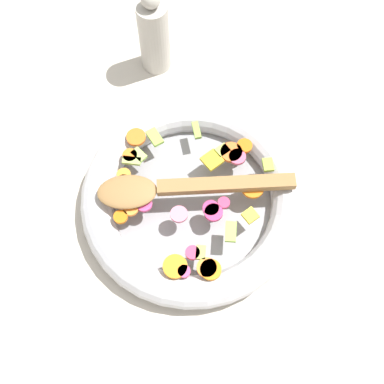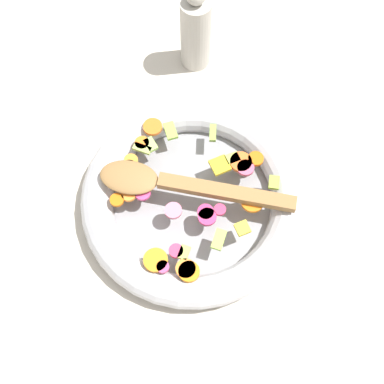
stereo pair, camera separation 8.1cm
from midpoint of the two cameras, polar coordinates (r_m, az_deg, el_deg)
name	(u,v)px [view 2 (the right image)]	position (r m, az deg, el deg)	size (l,w,h in m)	color
ground_plane	(192,205)	(0.86, 2.69, -1.66)	(4.00, 4.00, 0.00)	beige
skillet	(192,199)	(0.84, 2.76, -1.08)	(0.35, 0.35, 0.05)	gray
chopped_vegetables	(191,196)	(0.81, 2.80, -0.71)	(0.26, 0.27, 0.01)	orange
wooden_spoon	(175,185)	(0.80, 1.05, 0.38)	(0.30, 0.06, 0.01)	olive
pepper_mill	(196,31)	(0.94, 2.95, 16.55)	(0.05, 0.05, 0.17)	#B2ADA3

